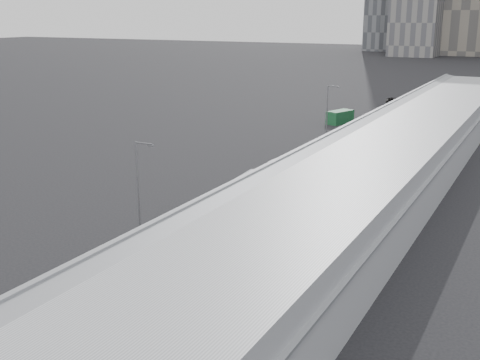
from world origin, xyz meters
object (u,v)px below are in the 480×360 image
Objects in this scene: bus_3 at (238,203)px; bus_7 at (388,118)px; street_lamp_near at (139,182)px; bus_1 at (20,335)px; street_lamp_far at (328,106)px; bus_4 at (303,167)px; bus_2 at (187,241)px; bus_6 at (368,131)px; bus_5 at (333,150)px; shipping_container at (340,117)px; suv at (392,102)px.

bus_7 is at bearing 85.21° from bus_3.
bus_3 is at bearing 55.54° from street_lamp_near.
street_lamp_far is (-7.34, 74.33, 3.31)m from bus_1.
bus_4 is (0.34, 16.47, 0.05)m from bus_3.
bus_2 is at bearing 87.75° from bus_1.
bus_5 is at bearing -94.86° from bus_6.
bus_5 is at bearing 93.27° from bus_4.
bus_3 is 0.97× the size of bus_4.
bus_4 is (-0.14, 45.13, 0.10)m from bus_1.
bus_5 is 1.51× the size of street_lamp_near.
bus_4 reaches higher than bus_1.
street_lamp_near reaches higher than bus_1.
bus_7 is 8.96m from shipping_container.
bus_5 reaches higher than bus_6.
street_lamp_far is 1.52× the size of shipping_container.
bus_5 is 0.99× the size of bus_7.
bus_6 is at bearing 92.80° from bus_5.
bus_6 is at bearing 83.14° from street_lamp_near.
bus_5 is at bearing -97.69° from suv.
street_lamp_near is at bearing -103.72° from suv.
bus_3 is at bearing -87.51° from bus_7.
bus_3 is 10.77m from street_lamp_near.
bus_6 is at bearing -95.04° from suv.
street_lamp_far reaches higher than bus_7.
bus_1 is 21.51m from street_lamp_near.
street_lamp_far is at bearing 94.73° from bus_1.
bus_6 is at bearing -86.74° from bus_7.
bus_6 is 1.48× the size of street_lamp_near.
street_lamp_far is 1.39× the size of suv.
street_lamp_near is at bearing 157.76° from bus_2.
bus_1 is at bearing -86.49° from bus_5.
suv is at bearing 89.45° from bus_3.
street_lamp_far is (-7.76, 56.55, 3.36)m from bus_2.
bus_1 is at bearing -93.09° from bus_2.
bus_5 reaches higher than bus_1.
bus_2 is at bearing -85.34° from bus_4.
bus_6 is (0.57, 44.13, 0.01)m from bus_3.
bus_1 is 85.97m from shipping_container.
bus_6 is 13.33m from bus_7.
bus_1 reaches higher than bus_2.
bus_1 is 2.29× the size of shipping_container.
shipping_container reaches higher than suv.
shipping_container is at bearing -109.53° from suv.
street_lamp_far reaches higher than bus_4.
bus_2 is 1.45× the size of street_lamp_far.
bus_3 is at bearing -62.63° from shipping_container.
suv is (-5.52, 84.68, -0.76)m from bus_3.
bus_4 is 1.61× the size of street_lamp_far.
bus_7 reaches higher than bus_6.
street_lamp_near is at bearing -68.72° from shipping_container.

